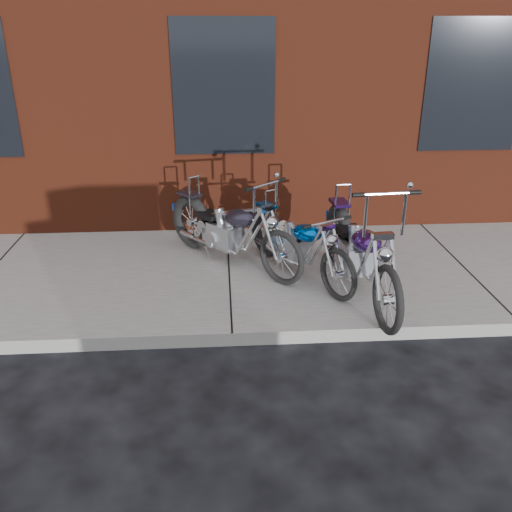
{
  "coord_description": "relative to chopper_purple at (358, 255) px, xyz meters",
  "views": [
    {
      "loc": [
        -0.07,
        -4.68,
        3.02
      ],
      "look_at": [
        0.29,
        0.8,
        0.65
      ],
      "focal_mm": 38.0,
      "sensor_mm": 36.0,
      "label": 1
    }
  ],
  "objects": [
    {
      "name": "sidewalk",
      "position": [
        -1.47,
        0.63,
        -0.52
      ],
      "size": [
        22.0,
        3.0,
        0.15
      ],
      "primitive_type": "cube",
      "color": "gray",
      "rests_on": "ground"
    },
    {
      "name": "ground",
      "position": [
        -1.47,
        -0.87,
        -0.59
      ],
      "size": [
        120.0,
        120.0,
        0.0
      ],
      "primitive_type": "plane",
      "color": "black",
      "rests_on": "ground"
    },
    {
      "name": "chopper_third",
      "position": [
        -1.44,
        0.88,
        -0.02
      ],
      "size": [
        1.66,
        1.81,
        1.19
      ],
      "rotation": [
        0.0,
        0.0,
        -0.83
      ],
      "color": "black",
      "rests_on": "sidewalk"
    },
    {
      "name": "chopper_purple",
      "position": [
        0.0,
        0.0,
        0.0
      ],
      "size": [
        0.6,
        2.46,
        1.38
      ],
      "rotation": [
        0.0,
        0.0,
        -1.49
      ],
      "color": "black",
      "rests_on": "sidewalk"
    },
    {
      "name": "chopper_blue",
      "position": [
        -0.63,
        0.49,
        -0.06
      ],
      "size": [
        1.07,
        1.92,
        0.92
      ],
      "rotation": [
        0.0,
        0.0,
        -1.09
      ],
      "color": "black",
      "rests_on": "sidewalk"
    }
  ]
}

